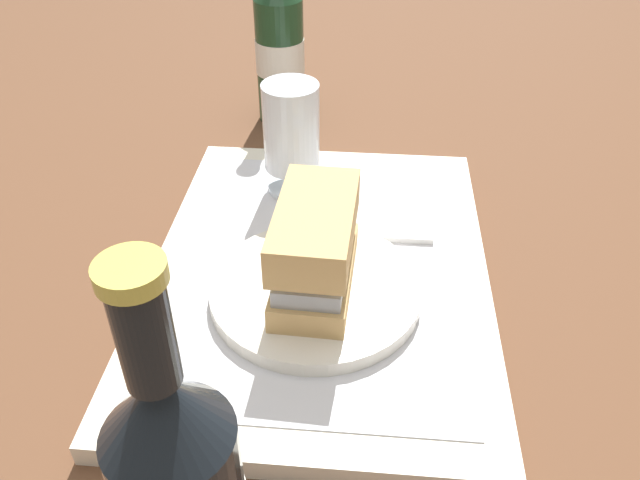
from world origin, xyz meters
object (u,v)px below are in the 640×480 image
(beer_bottle, at_px, (280,45))
(beer_glass, at_px, (291,135))
(sandwich, at_px, (317,244))
(plate, at_px, (316,290))

(beer_bottle, bearing_deg, beer_glass, -169.05)
(sandwich, height_order, beer_bottle, beer_bottle)
(beer_glass, bearing_deg, plate, -166.38)
(beer_glass, xyz_separation_m, beer_bottle, (0.22, 0.04, 0.01))
(plate, bearing_deg, sandwich, -2.47)
(sandwich, bearing_deg, plate, 180.00)
(beer_bottle, bearing_deg, sandwich, -167.72)
(sandwich, bearing_deg, beer_bottle, 14.75)
(beer_glass, bearing_deg, beer_bottle, 10.95)
(plate, xyz_separation_m, beer_bottle, (0.39, 0.08, 0.08))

